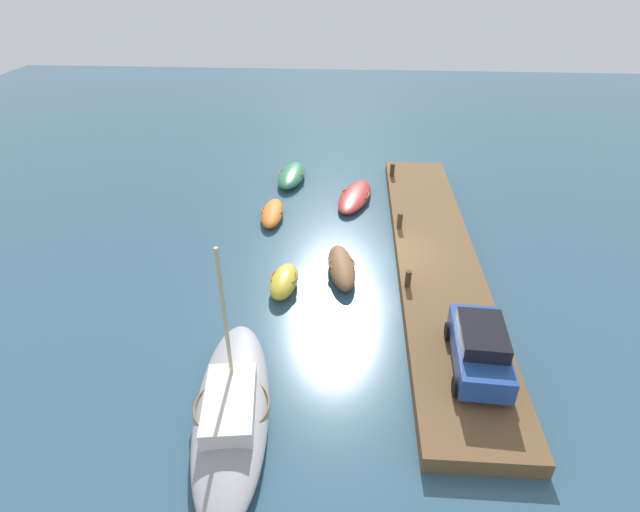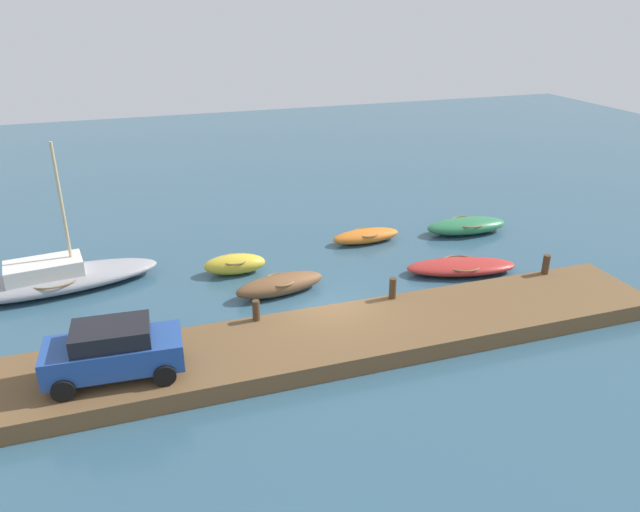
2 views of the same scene
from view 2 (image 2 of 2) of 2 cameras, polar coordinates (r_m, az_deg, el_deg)
ground_plane at (r=22.27m, az=0.94°, el=-5.48°), size 84.00×84.00×0.00m
dock_platform at (r=20.36m, az=3.00°, el=-7.53°), size 22.32×3.61×0.61m
rowboat_orange at (r=28.56m, az=4.34°, el=1.91°), size 3.33×1.26×0.62m
sailboat_grey at (r=26.00m, az=-23.83°, el=-1.95°), size 8.23×3.33×5.85m
dinghy_yellow at (r=25.49m, az=-8.02°, el=-0.75°), size 2.63×1.32×0.83m
rowboat_brown at (r=23.60m, az=-3.78°, el=-2.69°), size 3.74×1.67×0.78m
motorboat_red at (r=26.00m, az=13.13°, el=-0.97°), size 4.86×2.60×0.56m
rowboat_green at (r=30.41m, az=13.61°, el=2.80°), size 4.17×1.84×0.75m
mooring_post_west at (r=20.60m, az=-6.03°, el=-5.10°), size 0.25×0.25×0.73m
mooring_post_mid_west at (r=22.05m, az=6.85°, el=-3.03°), size 0.26×0.26×0.79m
mooring_post_mid_east at (r=25.40m, az=20.48°, el=-0.74°), size 0.27×0.27×0.78m
parked_car at (r=18.38m, az=-18.85°, el=-8.39°), size 3.91×2.05×1.66m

